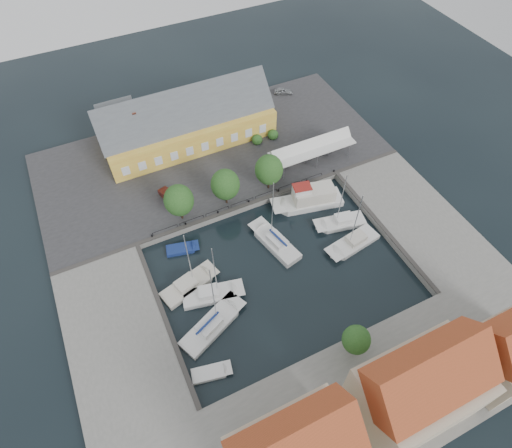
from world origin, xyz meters
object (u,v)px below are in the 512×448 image
at_px(launch_sw, 211,373).
at_px(launch_nw, 182,249).
at_px(tent_canopy, 312,148).
at_px(center_sailboat, 275,243).
at_px(east_boat_a, 341,223).
at_px(warehouse, 183,123).
at_px(west_boat_c, 212,295).
at_px(east_boat_b, 353,243).
at_px(west_boat_d, 212,326).
at_px(trawler, 310,200).
at_px(car_red, 169,197).
at_px(car_silver, 283,91).
at_px(west_boat_b, 189,286).

height_order(launch_sw, launch_nw, launch_sw).
distance_m(tent_canopy, center_sailboat, 17.71).
distance_m(east_boat_a, launch_sw, 28.18).
relative_size(warehouse, tent_canopy, 2.04).
bearing_deg(east_boat_a, west_boat_c, -172.28).
bearing_deg(warehouse, east_boat_a, -61.76).
bearing_deg(east_boat_b, launch_sw, -161.53).
bearing_deg(west_boat_d, east_boat_a, 16.64).
relative_size(trawler, launch_nw, 2.34).
bearing_deg(warehouse, trawler, -60.29).
relative_size(car_red, west_boat_c, 0.38).
xyz_separation_m(trawler, east_boat_a, (2.20, -5.42, -0.75)).
height_order(tent_canopy, car_silver, tent_canopy).
height_order(east_boat_b, west_boat_d, west_boat_d).
distance_m(warehouse, launch_nw, 22.93).
height_order(warehouse, east_boat_b, east_boat_b).
distance_m(west_boat_d, launch_nw, 12.64).
bearing_deg(west_boat_c, warehouse, 76.28).
bearing_deg(west_boat_b, west_boat_c, -49.62).
height_order(center_sailboat, west_boat_c, center_sailboat).
relative_size(west_boat_b, west_boat_c, 1.01).
height_order(trawler, west_boat_d, west_boat_d).
bearing_deg(trawler, west_boat_d, -149.50).
relative_size(warehouse, west_boat_d, 2.28).
height_order(tent_canopy, car_red, tent_canopy).
relative_size(tent_canopy, launch_sw, 2.86).
xyz_separation_m(tent_canopy, trawler, (-4.47, -7.39, -2.67)).
relative_size(warehouse, car_silver, 8.19).
relative_size(east_boat_b, launch_sw, 2.32).
bearing_deg(car_red, tent_canopy, -20.31).
bearing_deg(launch_nw, launch_sw, -98.99).
bearing_deg(west_boat_c, launch_nw, 96.68).
height_order(warehouse, launch_nw, warehouse).
relative_size(tent_canopy, east_boat_b, 1.23).
xyz_separation_m(car_red, trawler, (19.05, -9.17, -0.66)).
relative_size(warehouse, center_sailboat, 2.32).
xyz_separation_m(east_boat_a, launch_sw, (-25.39, -12.21, -0.17)).
bearing_deg(trawler, west_boat_c, -156.69).
bearing_deg(center_sailboat, warehouse, 98.70).
distance_m(west_boat_b, west_boat_d, 6.62).
xyz_separation_m(east_boat_b, west_boat_c, (-21.10, 0.96, 0.00)).
xyz_separation_m(car_red, west_boat_c, (-0.30, -17.50, -1.42)).
height_order(east_boat_a, west_boat_c, west_boat_c).
bearing_deg(car_silver, center_sailboat, 174.53).
bearing_deg(west_boat_c, center_sailboat, 18.69).
bearing_deg(car_red, west_boat_b, -115.55).
xyz_separation_m(east_boat_b, launch_nw, (-22.11, 9.59, -0.17)).
distance_m(car_silver, west_boat_b, 44.00).
relative_size(east_boat_a, west_boat_d, 0.87).
distance_m(west_boat_d, launch_sw, 5.76).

